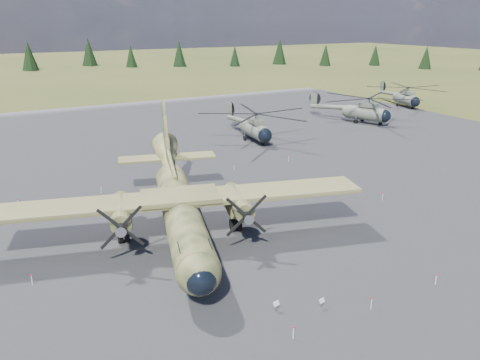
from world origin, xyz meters
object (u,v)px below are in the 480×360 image
transport_plane (179,202)px  helicopter_far (406,93)px  helicopter_mid (366,105)px  helicopter_near (255,121)px

transport_plane → helicopter_far: transport_plane is taller
transport_plane → helicopter_mid: (45.40, 26.06, 0.32)m
helicopter_near → transport_plane: bearing=-125.9°
helicopter_mid → helicopter_near: bearing=162.5°
helicopter_near → helicopter_far: bearing=18.9°
helicopter_mid → helicopter_far: size_ratio=1.11×
helicopter_near → helicopter_mid: 23.54m
transport_plane → helicopter_near: size_ratio=1.44×
transport_plane → helicopter_far: size_ratio=1.45×
transport_plane → helicopter_near: 32.81m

